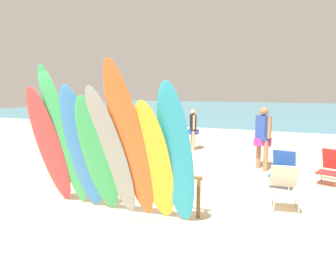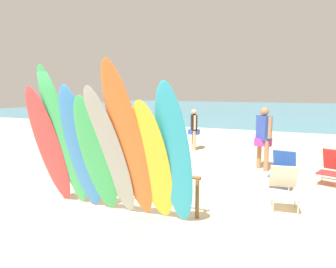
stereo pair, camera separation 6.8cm
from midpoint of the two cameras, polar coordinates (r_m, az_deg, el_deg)
The scene contains 19 objects.
ground at distance 19.26m, azimuth 14.79°, elevation 1.28°, with size 60.00×60.00×0.00m, color beige.
ocean_water at distance 37.48m, azimuth 19.36°, elevation 4.31°, with size 60.00×40.00×0.02m, color teal.
surfboard_rack at distance 5.97m, azimuth -7.48°, elevation -7.70°, with size 2.98×0.07×0.75m.
surfboard_red_0 at distance 6.14m, azimuth -20.76°, elevation -2.34°, with size 0.56×0.08×2.41m, color #D13D42.
surfboard_green_1 at distance 5.86m, azimuth -18.45°, elevation -1.01°, with size 0.49×0.06×2.76m, color #38B266.
surfboard_blue_2 at distance 5.68m, azimuth -15.48°, elevation -2.84°, with size 0.58×0.08×2.41m, color #337AD1.
surfboard_green_3 at distance 5.39m, azimuth -12.67°, elevation -4.18°, with size 0.56×0.08×2.30m, color #38B266.
surfboard_grey_4 at distance 5.17m, azimuth -10.11°, elevation -3.82°, with size 0.54×0.06×2.48m, color #999EA3.
surfboard_orange_5 at distance 4.91m, azimuth -6.81°, elevation -2.20°, with size 0.54×0.07×2.87m, color orange.
surfboard_yellow_6 at distance 4.93m, azimuth -2.34°, elevation -5.54°, with size 0.57×0.07×2.24m, color yellow.
surfboard_teal_7 at distance 4.75m, azimuth 1.63°, elevation -4.39°, with size 0.53×0.06×2.47m, color #289EC6.
beachgoer_near_rack at distance 11.40m, azimuth 4.98°, elevation 1.37°, with size 0.39×0.52×1.51m.
beachgoer_by_water at distance 11.64m, azimuth -4.76°, elevation 1.93°, with size 0.50×0.44×1.66m.
beachgoer_strolling at distance 8.90m, azimuth 17.44°, elevation 0.02°, with size 0.46×0.53×1.75m.
beachgoer_photographing at distance 11.29m, azimuth 0.05°, elevation 1.45°, with size 0.58×0.27×1.55m.
beachgoer_midbeach at distance 8.78m, azimuth -14.18°, elevation -0.28°, with size 0.63×0.27×1.66m.
beach_chair_red at distance 6.30m, azimuth 20.92°, elevation -8.87°, with size 0.62×0.82×0.79m.
beach_chair_blue at distance 7.59m, azimuth 20.68°, elevation -5.92°, with size 0.58×0.72×0.83m.
beach_chair_striped at distance 8.25m, azimuth 28.28°, elevation -5.28°, with size 0.69×0.80×0.82m.
Camera 2 is at (3.05, -4.88, 2.21)m, focal length 33.02 mm.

